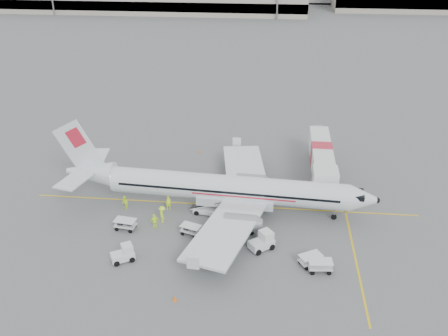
{
  "coord_description": "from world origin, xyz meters",
  "views": [
    {
      "loc": [
        5.38,
        -49.16,
        29.7
      ],
      "look_at": [
        0.0,
        2.0,
        3.8
      ],
      "focal_mm": 40.0,
      "sensor_mm": 36.0,
      "label": 1
    }
  ],
  "objects": [
    {
      "name": "crew_d",
      "position": [
        -6.61,
        -5.49,
        0.86
      ],
      "size": [
        1.09,
        0.79,
        1.72
      ],
      "primitive_type": "imported",
      "rotation": [
        0.0,
        0.0,
        3.56
      ],
      "color": "#C6EF20",
      "rests_on": "ground"
    },
    {
      "name": "cone_port",
      "position": [
        -4.5,
        13.98,
        0.27
      ],
      "size": [
        0.34,
        0.34,
        0.55
      ],
      "primitive_type": "cone",
      "color": "orange",
      "rests_on": "ground"
    },
    {
      "name": "ground",
      "position": [
        0.0,
        0.0,
        0.0
      ],
      "size": [
        360.0,
        360.0,
        0.0
      ],
      "primitive_type": "plane",
      "color": "#56595B"
    },
    {
      "name": "jet_bridge",
      "position": [
        11.59,
        8.26,
        2.24
      ],
      "size": [
        3.28,
        17.06,
        4.48
      ],
      "primitive_type": null,
      "rotation": [
        0.0,
        0.0,
        -0.0
      ],
      "color": "silver",
      "rests_on": "ground"
    },
    {
      "name": "stripe_lead",
      "position": [
        0.0,
        0.0,
        0.01
      ],
      "size": [
        44.0,
        0.2,
        0.01
      ],
      "primitive_type": "cube",
      "color": "yellow",
      "rests_on": "ground"
    },
    {
      "name": "aircraft",
      "position": [
        0.75,
        -0.98,
        4.82
      ],
      "size": [
        36.58,
        29.51,
        9.63
      ],
      "primitive_type": null,
      "rotation": [
        0.0,
        0.0,
        -0.06
      ],
      "color": "silver",
      "rests_on": "ground"
    },
    {
      "name": "cart_empty_a",
      "position": [
        9.55,
        -10.11,
        0.57
      ],
      "size": [
        2.52,
        2.2,
        1.13
      ],
      "primitive_type": null,
      "rotation": [
        0.0,
        0.0,
        0.53
      ],
      "color": "silver",
      "rests_on": "ground"
    },
    {
      "name": "cone_stbd",
      "position": [
        -2.36,
        -16.41,
        0.29
      ],
      "size": [
        0.35,
        0.35,
        0.58
      ],
      "primitive_type": "cone",
      "color": "orange",
      "rests_on": "ground"
    },
    {
      "name": "tug_mid",
      "position": [
        2.99,
        -4.79,
        0.94
      ],
      "size": [
        2.67,
        1.85,
        1.89
      ],
      "primitive_type": null,
      "rotation": [
        0.0,
        0.0,
        -0.2
      ],
      "color": "silver",
      "rests_on": "ground"
    },
    {
      "name": "stripe_cross",
      "position": [
        14.0,
        -8.0,
        0.01
      ],
      "size": [
        0.2,
        20.0,
        0.01
      ],
      "primitive_type": "cube",
      "color": "yellow",
      "rests_on": "ground"
    },
    {
      "name": "crew_a",
      "position": [
        -5.94,
        -1.5,
        0.81
      ],
      "size": [
        0.66,
        0.51,
        1.62
      ],
      "primitive_type": "imported",
      "rotation": [
        0.0,
        0.0,
        0.22
      ],
      "color": "#C6EF20",
      "rests_on": "ground"
    },
    {
      "name": "cart_loaded_b",
      "position": [
        -9.67,
        -6.0,
        0.59
      ],
      "size": [
        2.41,
        1.64,
        1.17
      ],
      "primitive_type": null,
      "rotation": [
        0.0,
        0.0,
        -0.14
      ],
      "color": "silver",
      "rests_on": "ground"
    },
    {
      "name": "tug_aft",
      "position": [
        -8.42,
        -11.34,
        0.85
      ],
      "size": [
        2.53,
        2.19,
        1.7
      ],
      "primitive_type": null,
      "rotation": [
        0.0,
        0.0,
        0.52
      ],
      "color": "silver",
      "rests_on": "ground"
    },
    {
      "name": "crew_c",
      "position": [
        -6.06,
        -4.18,
        0.96
      ],
      "size": [
        1.08,
        1.41,
        1.93
      ],
      "primitive_type": "imported",
      "rotation": [
        0.0,
        0.0,
        1.9
      ],
      "color": "#C6EF20",
      "rests_on": "ground"
    },
    {
      "name": "cart_empty_b",
      "position": [
        10.4,
        -10.97,
        0.58
      ],
      "size": [
        2.35,
        1.52,
        1.17
      ],
      "primitive_type": null,
      "rotation": [
        0.0,
        0.0,
        0.09
      ],
      "color": "silver",
      "rests_on": "ground"
    },
    {
      "name": "tug_fore",
      "position": [
        4.8,
        -8.04,
        0.95
      ],
      "size": [
        2.79,
        2.61,
        1.89
      ],
      "primitive_type": null,
      "rotation": [
        0.0,
        0.0,
        0.66
      ],
      "color": "silver",
      "rests_on": "ground"
    },
    {
      "name": "cart_loaded_a",
      "position": [
        -2.61,
        -6.23,
        0.55
      ],
      "size": [
        2.39,
        1.86,
        1.1
      ],
      "primitive_type": null,
      "rotation": [
        0.0,
        0.0,
        -0.33
      ],
      "color": "silver",
      "rests_on": "ground"
    },
    {
      "name": "belt_loader",
      "position": [
        -1.36,
        -2.0,
        1.17
      ],
      "size": [
        4.48,
        2.19,
        2.33
      ],
      "primitive_type": null,
      "rotation": [
        0.0,
        0.0,
        -0.14
      ],
      "color": "silver",
      "rests_on": "ground"
    },
    {
      "name": "crew_b",
      "position": [
        -10.89,
        -1.93,
        0.81
      ],
      "size": [
        0.9,
        0.97,
        1.62
      ],
      "primitive_type": "imported",
      "rotation": [
        0.0,
        0.0,
        -1.11
      ],
      "color": "#C6EF20",
      "rests_on": "ground"
    },
    {
      "name": "cone_nose",
      "position": [
        11.79,
        4.78,
        0.3
      ],
      "size": [
        0.37,
        0.37,
        0.61
      ],
      "primitive_type": "cone",
      "color": "orange",
      "rests_on": "ground"
    }
  ]
}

